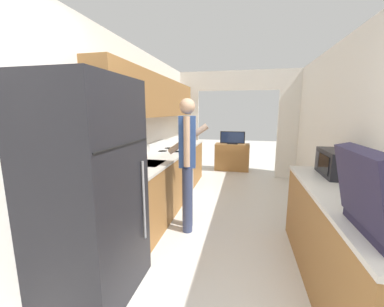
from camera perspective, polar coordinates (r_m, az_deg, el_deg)
The scene contains 12 objects.
wall_left at distance 3.47m, azimuth -13.76°, elevation 8.06°, with size 0.38×7.26×2.50m.
wall_right at distance 2.99m, azimuth 36.69°, elevation 1.85°, with size 0.06×7.26×2.50m.
wall_far_with_doorway at distance 5.77m, azimuth 10.83°, elevation 8.94°, with size 3.17×0.06×2.50m.
counter_left at distance 4.07m, azimuth -6.26°, elevation -5.97°, with size 0.62×3.44×0.89m.
counter_right at distance 2.55m, azimuth 33.23°, elevation -17.98°, with size 0.62×2.11×0.89m.
refrigerator at distance 2.15m, azimuth -23.62°, elevation -8.52°, with size 0.72×0.83×1.85m.
range_oven at distance 4.36m, azimuth -4.80°, elevation -4.78°, with size 0.66×0.77×1.03m.
person at distance 3.06m, azimuth -1.10°, elevation -1.81°, with size 0.56×0.42×1.74m.
microwave at distance 2.98m, azimuth 32.08°, elevation -2.04°, with size 0.34×0.54×0.28m.
tv_cabinet at distance 6.42m, azimuth 9.66°, elevation -0.82°, with size 0.90×0.42×0.71m.
television at distance 6.30m, azimuth 9.79°, elevation 3.74°, with size 0.64×0.16×0.33m.
knife at distance 4.79m, azimuth -3.84°, elevation 2.04°, with size 0.12×0.30×0.02m.
Camera 1 is at (0.19, -0.88, 1.59)m, focal length 22.00 mm.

